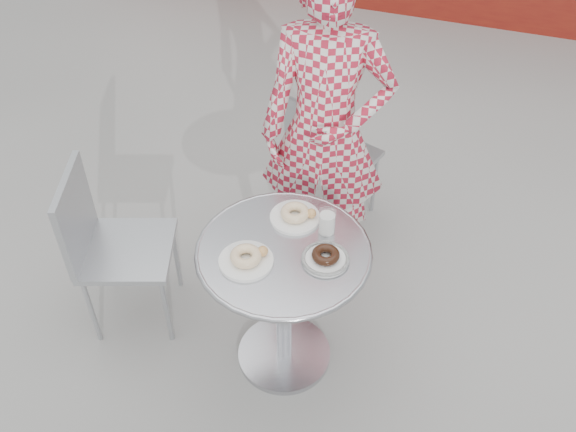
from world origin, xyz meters
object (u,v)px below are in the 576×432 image
(bistro_table, at_px, (284,279))
(chair_far, at_px, (333,182))
(milk_cup, at_px, (327,222))
(plate_checker, at_px, (326,257))
(plate_far, at_px, (296,215))
(plate_near, at_px, (247,258))
(chair_left, at_px, (131,275))
(seated_person, at_px, (326,132))

(bistro_table, height_order, chair_far, chair_far)
(milk_cup, bearing_deg, plate_checker, -75.23)
(plate_far, relative_size, plate_near, 0.98)
(bistro_table, bearing_deg, plate_checker, -0.34)
(chair_left, bearing_deg, plate_far, -96.71)
(chair_far, bearing_deg, bistro_table, 111.90)
(bistro_table, relative_size, plate_near, 3.36)
(chair_far, bearing_deg, plate_near, 105.81)
(chair_far, relative_size, plate_checker, 4.32)
(bistro_table, bearing_deg, chair_far, 93.57)
(plate_near, height_order, plate_checker, plate_near)
(bistro_table, xyz_separation_m, chair_far, (-0.06, 0.97, -0.28))
(bistro_table, bearing_deg, chair_left, 178.46)
(seated_person, height_order, plate_near, seated_person)
(chair_far, relative_size, plate_far, 3.92)
(seated_person, xyz_separation_m, plate_near, (-0.08, -0.75, -0.09))
(chair_far, distance_m, chair_left, 1.18)
(chair_left, xyz_separation_m, plate_checker, (0.92, -0.02, 0.45))
(plate_checker, bearing_deg, plate_far, 134.34)
(seated_person, bearing_deg, plate_far, -98.26)
(chair_far, height_order, seated_person, seated_person)
(chair_left, height_order, plate_near, chair_left)
(plate_far, bearing_deg, seated_person, 91.79)
(chair_left, xyz_separation_m, plate_near, (0.64, -0.12, 0.46))
(chair_far, bearing_deg, plate_far, 111.98)
(milk_cup, bearing_deg, plate_near, -132.97)
(chair_far, bearing_deg, chair_left, 72.46)
(plate_far, distance_m, plate_checker, 0.25)
(bistro_table, xyz_separation_m, chair_left, (-0.75, 0.02, -0.27))
(plate_far, bearing_deg, bistro_table, -86.79)
(chair_far, distance_m, plate_near, 1.18)
(bistro_table, height_order, chair_left, chair_left)
(bistro_table, relative_size, plate_checker, 3.79)
(chair_far, height_order, plate_far, chair_far)
(plate_checker, bearing_deg, chair_far, 103.16)
(bistro_table, xyz_separation_m, plate_near, (-0.11, -0.10, 0.19))
(bistro_table, distance_m, chair_left, 0.80)
(chair_left, relative_size, plate_near, 3.98)
(chair_left, distance_m, plate_near, 0.80)
(bistro_table, height_order, seated_person, seated_person)
(chair_far, bearing_deg, milk_cup, 121.19)
(milk_cup, bearing_deg, plate_far, 167.07)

